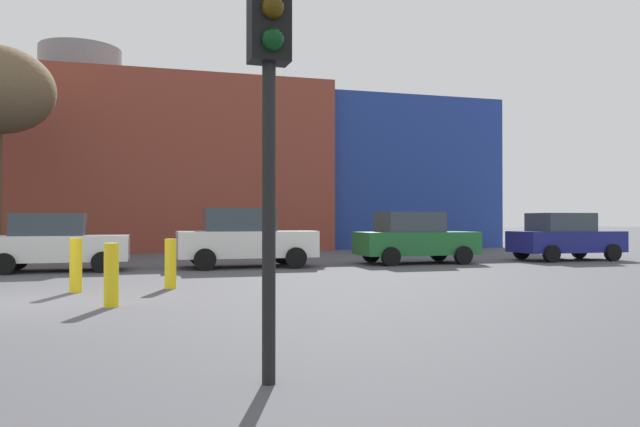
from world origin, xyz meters
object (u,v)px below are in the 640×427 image
object	(u,v)px
traffic_light_near_right	(270,72)
bollard_yellow_0	(76,265)
parked_car_5	(565,237)
bollard_yellow_1	(170,264)
parked_car_4	(414,238)
bollard_yellow_2	(111,275)
parked_car_2	(56,242)
parked_car_3	(244,238)

from	to	relation	value
traffic_light_near_right	bollard_yellow_0	bearing A→B (deg)	-165.12
parked_car_5	bollard_yellow_1	world-z (taller)	parked_car_5
parked_car_4	bollard_yellow_0	world-z (taller)	parked_car_4
bollard_yellow_0	bollard_yellow_2	size ratio (longest dim) A/B	1.02
parked_car_5	bollard_yellow_1	bearing A→B (deg)	-159.33
parked_car_4	bollard_yellow_2	world-z (taller)	parked_car_4
parked_car_5	traffic_light_near_right	bearing A→B (deg)	-135.54
parked_car_4	bollard_yellow_0	bearing A→B (deg)	-151.39
parked_car_4	bollard_yellow_1	bearing A→B (deg)	-146.85
parked_car_2	traffic_light_near_right	distance (m)	13.70
bollard_yellow_1	bollard_yellow_2	xyz separation A→B (m)	(-1.04, -2.49, 0.01)
parked_car_2	bollard_yellow_1	distance (m)	6.04
parked_car_4	bollard_yellow_1	distance (m)	9.62
parked_car_5	bollard_yellow_1	distance (m)	14.89
bollard_yellow_2	traffic_light_near_right	bearing A→B (deg)	-73.04
parked_car_3	bollard_yellow_2	size ratio (longest dim) A/B	3.91
parked_car_2	parked_car_5	size ratio (longest dim) A/B	0.97
parked_car_5	bollard_yellow_0	world-z (taller)	parked_car_5
parked_car_3	parked_car_2	bearing A→B (deg)	180.00
bollard_yellow_1	bollard_yellow_2	size ratio (longest dim) A/B	0.99
parked_car_3	parked_car_5	distance (m)	11.56
parked_car_3	bollard_yellow_0	world-z (taller)	parked_car_3
parked_car_4	parked_car_2	bearing A→B (deg)	180.00
traffic_light_near_right	bollard_yellow_0	xyz separation A→B (m)	(-2.44, 7.69, -2.21)
parked_car_4	traffic_light_near_right	xyz separation A→B (m)	(-7.45, -13.09, 1.91)
parked_car_5	traffic_light_near_right	xyz separation A→B (m)	(-13.34, -13.09, 1.91)
parked_car_3	bollard_yellow_1	distance (m)	5.78
bollard_yellow_1	traffic_light_near_right	bearing A→B (deg)	-85.67
parked_car_4	bollard_yellow_0	distance (m)	11.28
traffic_light_near_right	bollard_yellow_1	bearing A→B (deg)	-178.40
parked_car_2	bollard_yellow_2	bearing A→B (deg)	-76.05
parked_car_3	bollard_yellow_0	xyz separation A→B (m)	(-4.22, -5.40, -0.35)
parked_car_3	parked_car_5	world-z (taller)	parked_car_3
parked_car_5	bollard_yellow_2	xyz separation A→B (m)	(-14.97, -7.74, -0.31)
bollard_yellow_0	bollard_yellow_2	bearing A→B (deg)	-70.93
bollard_yellow_1	parked_car_2	bearing A→B (deg)	119.40
parked_car_5	bollard_yellow_0	bearing A→B (deg)	-161.12
parked_car_2	bollard_yellow_1	size ratio (longest dim) A/B	3.62
parked_car_4	bollard_yellow_0	xyz separation A→B (m)	(-9.90, -5.40, -0.31)
parked_car_3	traffic_light_near_right	bearing A→B (deg)	-97.73
bollard_yellow_0	bollard_yellow_1	xyz separation A→B (m)	(1.85, 0.14, -0.02)
bollard_yellow_1	bollard_yellow_0	bearing A→B (deg)	-175.63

